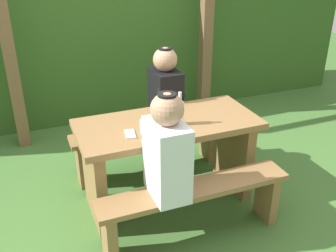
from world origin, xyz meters
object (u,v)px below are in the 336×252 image
object	(u,v)px
picnic_table	(168,148)
drinking_glass	(145,126)
cell_phone	(130,134)
person_white_shirt	(167,150)
bench_near	(194,202)
bottle_left	(180,112)
bench_far	(148,140)
person_black_coat	(165,91)

from	to	relation	value
picnic_table	drinking_glass	size ratio (longest dim) A/B	14.26
cell_phone	person_white_shirt	bearing A→B (deg)	-62.27
bench_near	bottle_left	size ratio (longest dim) A/B	5.43
bench_far	person_black_coat	size ratio (longest dim) A/B	1.95
person_white_shirt	drinking_glass	world-z (taller)	person_white_shirt
person_black_coat	drinking_glass	bearing A→B (deg)	-123.07
bottle_left	bench_far	bearing A→B (deg)	96.00
bench_far	cell_phone	size ratio (longest dim) A/B	10.00
drinking_glass	person_white_shirt	bearing A→B (deg)	-87.26
cell_phone	drinking_glass	bearing A→B (deg)	6.18
person_white_shirt	bottle_left	size ratio (longest dim) A/B	2.79
drinking_glass	bottle_left	bearing A→B (deg)	6.61
person_white_shirt	person_black_coat	xyz separation A→B (m)	(0.38, 1.00, 0.00)
picnic_table	bench_far	xyz separation A→B (m)	(0.00, 0.50, -0.18)
person_white_shirt	person_black_coat	size ratio (longest dim) A/B	1.00
drinking_glass	cell_phone	xyz separation A→B (m)	(-0.11, 0.01, -0.04)
bench_near	drinking_glass	size ratio (longest dim) A/B	14.26
picnic_table	person_black_coat	world-z (taller)	person_black_coat
bench_far	drinking_glass	bearing A→B (deg)	-110.04
person_white_shirt	picnic_table	bearing A→B (deg)	67.52
person_white_shirt	bottle_left	bearing A→B (deg)	57.36
bench_near	bench_far	world-z (taller)	same
bottle_left	cell_phone	distance (m)	0.41
bench_near	cell_phone	xyz separation A→B (m)	(-0.33, 0.39, 0.41)
bench_far	drinking_glass	xyz separation A→B (m)	(-0.22, -0.62, 0.46)
picnic_table	drinking_glass	bearing A→B (deg)	-153.09
bench_near	bottle_left	xyz separation A→B (m)	(0.06, 0.42, 0.51)
picnic_table	bench_near	world-z (taller)	picnic_table
bench_far	bottle_left	distance (m)	0.78
bench_near	bench_far	size ratio (longest dim) A/B	1.00
picnic_table	bottle_left	bearing A→B (deg)	-52.88
bench_near	bottle_left	distance (m)	0.66
picnic_table	bench_near	size ratio (longest dim) A/B	1.00
drinking_glass	picnic_table	bearing A→B (deg)	26.91
bench_far	person_black_coat	world-z (taller)	person_black_coat
picnic_table	bench_near	xyz separation A→B (m)	(0.00, -0.50, -0.18)
person_white_shirt	cell_phone	world-z (taller)	person_white_shirt
picnic_table	drinking_glass	distance (m)	0.38
picnic_table	person_black_coat	size ratio (longest dim) A/B	1.95
person_black_coat	bench_far	bearing A→B (deg)	178.91
bottle_left	person_white_shirt	bearing A→B (deg)	-122.64
drinking_glass	cell_phone	size ratio (longest dim) A/B	0.70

